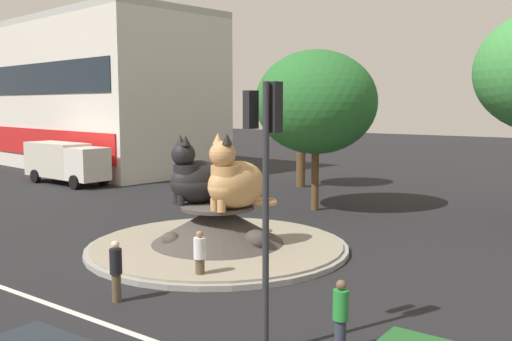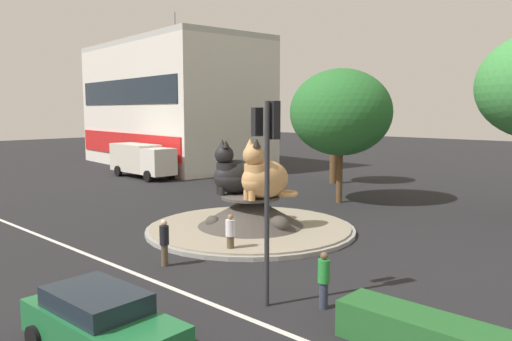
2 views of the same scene
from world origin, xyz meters
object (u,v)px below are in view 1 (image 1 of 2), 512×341
cat_statue_calico (234,181)px  delivery_box_truck (66,161)px  shophouse_block (100,95)px  pedestrian_black_shirt (116,269)px  second_tree_near_tower (316,102)px  traffic_light_mast (266,158)px  broadleaf_tree_behind_island (301,104)px  pedestrian_white_shirt (200,255)px  pedestrian_green_shirt (341,315)px  cat_statue_black (196,178)px

cat_statue_calico → delivery_box_truck: 21.41m
shophouse_block → pedestrian_black_shirt: size_ratio=13.08×
cat_statue_calico → shophouse_block: bearing=-107.4°
cat_statue_calico → second_tree_near_tower: second_tree_near_tower is taller
traffic_light_mast → broadleaf_tree_behind_island: size_ratio=0.80×
cat_statue_calico → pedestrian_white_shirt: bearing=32.8°
cat_statue_calico → broadleaf_tree_behind_island: 16.97m
broadleaf_tree_behind_island → pedestrian_green_shirt: bearing=-56.2°
broadleaf_tree_behind_island → pedestrian_white_shirt: bearing=-66.8°
traffic_light_mast → second_tree_near_tower: second_tree_near_tower is taller
second_tree_near_tower → cat_statue_calico: bearing=-77.7°
second_tree_near_tower → pedestrian_white_shirt: 13.30m
broadleaf_tree_behind_island → pedestrian_green_shirt: broadleaf_tree_behind_island is taller
cat_statue_black → pedestrian_green_shirt: size_ratio=1.61×
traffic_light_mast → broadleaf_tree_behind_island: bearing=39.3°
cat_statue_black → cat_statue_calico: bearing=112.6°
shophouse_block → broadleaf_tree_behind_island: bearing=8.4°
cat_statue_black → broadleaf_tree_behind_island: (-4.90, 15.32, 2.77)m
broadleaf_tree_behind_island → cat_statue_black: bearing=-72.3°
traffic_light_mast → delivery_box_truck: size_ratio=0.80×
broadleaf_tree_behind_island → delivery_box_truck: bearing=-148.7°
pedestrian_black_shirt → pedestrian_green_shirt: pedestrian_black_shirt is taller
shophouse_block → broadleaf_tree_behind_island: 19.38m
pedestrian_green_shirt → delivery_box_truck: (-27.02, 12.19, 0.67)m
shophouse_block → pedestrian_white_shirt: shophouse_block is taller
cat_statue_calico → pedestrian_black_shirt: bearing=17.1°
cat_statue_calico → delivery_box_truck: bearing=-97.3°
shophouse_block → pedestrian_green_shirt: bearing=-24.0°
traffic_light_mast → delivery_box_truck: traffic_light_mast is taller
cat_statue_calico → broadleaf_tree_behind_island: size_ratio=0.39×
cat_statue_calico → second_tree_near_tower: 9.57m
pedestrian_green_shirt → delivery_box_truck: bearing=149.2°
traffic_light_mast → second_tree_near_tower: (-7.47, 14.79, 1.20)m
cat_statue_black → shophouse_block: bearing=-98.7°
traffic_light_mast → cat_statue_black: bearing=60.8°
cat_statue_black → pedestrian_black_shirt: (2.33, -5.75, -1.68)m
traffic_light_mast → pedestrian_black_shirt: 6.03m
pedestrian_green_shirt → shophouse_block: bearing=142.4°
pedestrian_black_shirt → delivery_box_truck: (-20.62, 12.93, 0.63)m
pedestrian_green_shirt → delivery_box_truck: size_ratio=0.23×
pedestrian_green_shirt → delivery_box_truck: delivery_box_truck is taller
cat_statue_calico → pedestrian_black_shirt: (0.48, -5.74, -1.73)m
cat_statue_black → pedestrian_white_shirt: 4.71m
shophouse_block → delivery_box_truck: 10.79m
shophouse_block → second_tree_near_tower: size_ratio=2.78×
pedestrian_black_shirt → pedestrian_white_shirt: pedestrian_black_shirt is taller
broadleaf_tree_behind_island → pedestrian_green_shirt: 24.89m
cat_statue_black → pedestrian_green_shirt: cat_statue_black is taller
pedestrian_green_shirt → pedestrian_white_shirt: (-5.71, 1.86, -0.04)m
cat_statue_calico → pedestrian_black_shirt: cat_statue_calico is taller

